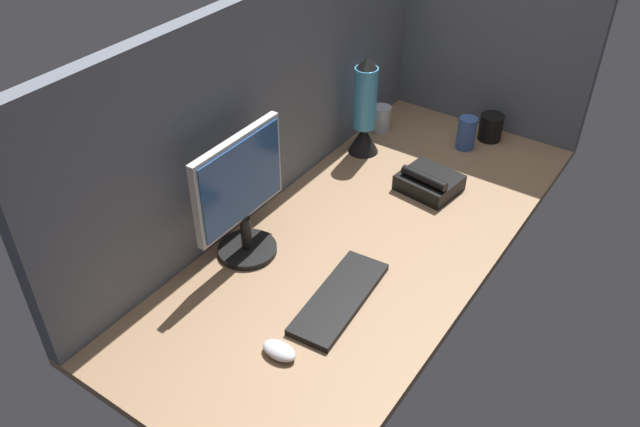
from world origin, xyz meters
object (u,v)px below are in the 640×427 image
object	(u,v)px
mug_steel	(381,119)
desk_phone	(429,182)
mouse	(279,351)
mug_black_travel	(491,127)
mug_ceramic_blue	(466,133)
keyboard	(340,298)
lava_lamp	(365,114)
monitor	(241,194)

from	to	relation	value
mug_steel	desk_phone	distance (cm)	43.33
mouse	mug_black_travel	distance (cm)	132.20
mug_black_travel	desk_phone	xyz separation A→B (cm)	(-44.48, 3.81, -1.93)
mug_ceramic_blue	mug_steel	xyz separation A→B (cm)	(-6.59, 32.93, -1.17)
keyboard	mouse	xyz separation A→B (cm)	(-25.11, 1.95, 0.70)
keyboard	lava_lamp	world-z (taller)	lava_lamp
mug_steel	keyboard	bearing A→B (deg)	-156.62
mug_steel	mug_ceramic_blue	bearing A→B (deg)	-78.69
mouse	keyboard	bearing A→B (deg)	-5.32
monitor	mug_steel	distance (cm)	88.77
mouse	desk_phone	distance (cm)	87.71
keyboard	desk_phone	size ratio (longest dim) A/B	1.76
mug_ceramic_blue	mug_steel	size ratio (longest dim) A/B	1.23
keyboard	mug_steel	size ratio (longest dim) A/B	3.61
mug_ceramic_blue	mug_steel	distance (cm)	33.61
mouse	mug_black_travel	world-z (taller)	mug_black_travel
monitor	mug_ceramic_blue	bearing A→B (deg)	-17.58
keyboard	mug_black_travel	xyz separation A→B (cm)	(107.04, 0.41, 4.12)
desk_phone	monitor	bearing A→B (deg)	152.93
monitor	mug_ceramic_blue	world-z (taller)	monitor
mug_ceramic_blue	desk_phone	distance (cm)	33.21
desk_phone	lava_lamp	bearing A→B (deg)	74.05
lava_lamp	desk_phone	bearing A→B (deg)	-105.95
monitor	lava_lamp	size ratio (longest dim) A/B	1.05
monitor	mug_steel	world-z (taller)	monitor
keyboard	mug_steel	world-z (taller)	mug_steel
desk_phone	mug_steel	bearing A→B (deg)	52.34
monitor	mouse	xyz separation A→B (cm)	(-26.90, -33.32, -19.72)
mouse	desk_phone	bearing A→B (deg)	0.61
monitor	mug_black_travel	distance (cm)	112.06
monitor	desk_phone	bearing A→B (deg)	-27.07
mug_black_travel	mug_steel	distance (cm)	42.13
monitor	mug_black_travel	bearing A→B (deg)	-18.33
lava_lamp	mug_steel	bearing A→B (deg)	7.77
keyboard	mouse	bearing A→B (deg)	170.73
keyboard	mouse	size ratio (longest dim) A/B	3.85
mug_steel	monitor	bearing A→B (deg)	-177.89
keyboard	mug_black_travel	size ratio (longest dim) A/B	3.61
monitor	keyboard	distance (cm)	40.80
monitor	lava_lamp	world-z (taller)	monitor
mug_steel	lava_lamp	size ratio (longest dim) A/B	0.27
mug_steel	lava_lamp	world-z (taller)	lava_lamp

